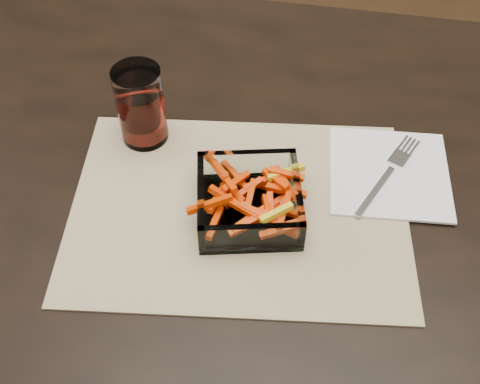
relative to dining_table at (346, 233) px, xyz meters
name	(u,v)px	position (x,y,z in m)	size (l,w,h in m)	color
dining_table	(346,233)	(0.00, 0.00, 0.00)	(1.60, 0.90, 0.75)	black
placemat	(239,208)	(-0.15, -0.05, 0.09)	(0.45, 0.33, 0.00)	tan
glass_bowl	(249,202)	(-0.14, -0.06, 0.11)	(0.16, 0.16, 0.05)	white
tumbler	(141,108)	(-0.31, 0.06, 0.15)	(0.07, 0.07, 0.12)	white
napkin	(389,173)	(0.05, 0.05, 0.09)	(0.17, 0.17, 0.00)	white
fork	(389,172)	(0.04, 0.04, 0.10)	(0.09, 0.17, 0.00)	silver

